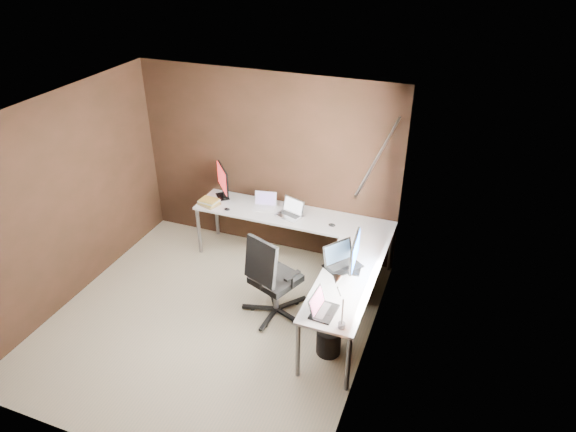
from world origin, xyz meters
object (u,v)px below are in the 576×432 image
(laptop_black_small, at_px, (321,308))
(laptop_silver, at_px, (291,212))
(monitor_left, at_px, (223,180))
(laptop_white, at_px, (265,204))
(office_chair, at_px, (273,292))
(monitor_right, at_px, (355,252))
(drawer_pedestal, at_px, (355,271))
(book_stack, at_px, (209,202))
(desk_lamp, at_px, (338,295))
(laptop_black_big, at_px, (341,261))
(wastebasket, at_px, (329,341))

(laptop_black_small, bearing_deg, laptop_silver, 33.54)
(laptop_silver, bearing_deg, monitor_left, -168.61)
(laptop_white, distance_m, office_chair, 1.38)
(monitor_right, bearing_deg, monitor_left, 58.66)
(drawer_pedestal, distance_m, monitor_right, 0.88)
(monitor_right, distance_m, office_chair, 1.11)
(monitor_right, bearing_deg, book_stack, 65.62)
(laptop_white, distance_m, laptop_silver, 0.41)
(desk_lamp, bearing_deg, office_chair, 169.09)
(monitor_left, xyz_separation_m, book_stack, (-0.08, -0.28, -0.22))
(monitor_left, bearing_deg, laptop_black_big, 22.68)
(office_chair, bearing_deg, laptop_black_small, -16.63)
(book_stack, bearing_deg, office_chair, -35.84)
(book_stack, bearing_deg, laptop_black_small, -36.67)
(laptop_black_small, bearing_deg, monitor_left, 51.70)
(laptop_white, height_order, laptop_black_small, laptop_black_small)
(laptop_black_small, relative_size, book_stack, 1.08)
(desk_lamp, height_order, office_chair, desk_lamp)
(desk_lamp, bearing_deg, monitor_left, 163.77)
(wastebasket, bearing_deg, laptop_silver, 123.94)
(laptop_silver, bearing_deg, wastebasket, -36.55)
(book_stack, bearing_deg, monitor_right, -19.24)
(monitor_right, height_order, laptop_black_small, monitor_right)
(laptop_silver, distance_m, office_chair, 1.19)
(laptop_black_small, distance_m, desk_lamp, 0.35)
(laptop_black_big, xyz_separation_m, wastebasket, (0.07, -0.61, -0.63))
(laptop_black_small, distance_m, book_stack, 2.60)
(laptop_black_big, distance_m, book_stack, 2.17)
(monitor_right, xyz_separation_m, desk_lamp, (0.06, -0.87, 0.09))
(book_stack, bearing_deg, laptop_silver, 6.34)
(laptop_white, relative_size, desk_lamp, 0.62)
(office_chair, distance_m, wastebasket, 0.89)
(desk_lamp, xyz_separation_m, wastebasket, (-0.15, 0.31, -0.91))
(office_chair, bearing_deg, monitor_right, 33.35)
(book_stack, distance_m, office_chair, 1.69)
(laptop_black_big, bearing_deg, drawer_pedestal, 30.22)
(laptop_black_small, relative_size, desk_lamp, 0.63)
(monitor_left, xyz_separation_m, laptop_black_small, (2.00, -1.83, -0.21))
(office_chair, height_order, wastebasket, office_chair)
(laptop_white, height_order, office_chair, office_chair)
(monitor_left, relative_size, office_chair, 0.42)
(laptop_white, bearing_deg, office_chair, -73.16)
(laptop_silver, distance_m, laptop_black_small, 1.93)
(laptop_silver, xyz_separation_m, wastebasket, (0.98, -1.46, -0.62))
(wastebasket, bearing_deg, drawer_pedestal, 90.55)
(monitor_right, bearing_deg, wastebasket, 165.65)
(desk_lamp, bearing_deg, drawer_pedestal, 121.35)
(drawer_pedestal, xyz_separation_m, monitor_left, (-2.03, 0.48, 0.69))
(drawer_pedestal, distance_m, laptop_white, 1.51)
(drawer_pedestal, relative_size, laptop_black_big, 1.25)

